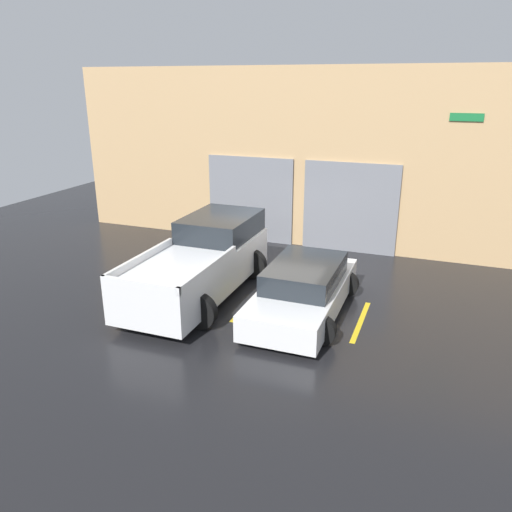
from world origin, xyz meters
TOP-DOWN VIEW (x-y plane):
  - ground_plane at (0.00, 0.00)m, footprint 28.00×28.00m
  - shophouse_building at (-0.00, 3.29)m, footprint 16.74×0.68m
  - pickup_truck at (-1.40, -1.75)m, footprint 2.51×5.24m
  - sedan_white at (1.40, -1.99)m, footprint 2.18×4.37m
  - parking_stripe_far_left at (-2.79, -2.02)m, footprint 0.12×2.20m
  - parking_stripe_left at (0.00, -2.02)m, footprint 0.12×2.20m
  - parking_stripe_centre at (2.79, -2.02)m, footprint 0.12×2.20m

SIDE VIEW (x-z plane):
  - ground_plane at x=0.00m, z-range 0.00..0.00m
  - parking_stripe_far_left at x=-2.79m, z-range 0.00..0.01m
  - parking_stripe_left at x=0.00m, z-range 0.00..0.01m
  - parking_stripe_centre at x=2.79m, z-range 0.00..0.01m
  - sedan_white at x=1.40m, z-range -0.03..1.20m
  - pickup_truck at x=-1.40m, z-range -0.04..1.76m
  - shophouse_building at x=0.00m, z-range -0.03..5.71m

